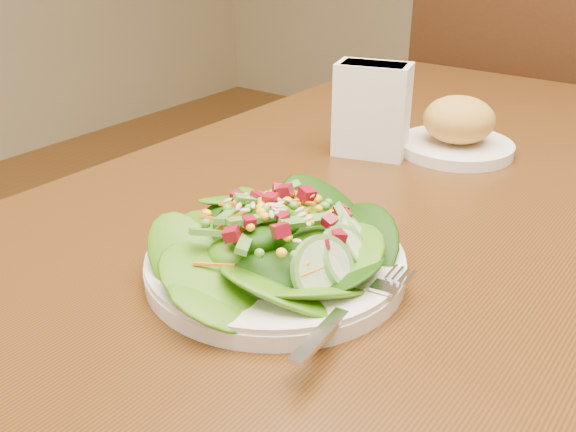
% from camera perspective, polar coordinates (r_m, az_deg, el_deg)
% --- Properties ---
extents(dining_table, '(0.90, 1.40, 0.75)m').
position_cam_1_polar(dining_table, '(0.81, 13.58, -6.26)').
color(dining_table, '#4D2B10').
rests_on(dining_table, ground_plane).
extents(chair_far, '(0.50, 0.51, 0.99)m').
position_cam_1_polar(chair_far, '(1.77, 18.85, 6.56)').
color(chair_far, black).
rests_on(chair_far, ground_plane).
extents(salad_plate, '(0.25, 0.25, 0.07)m').
position_cam_1_polar(salad_plate, '(0.60, -0.47, -3.18)').
color(salad_plate, white).
rests_on(salad_plate, dining_table).
extents(bread_plate, '(0.16, 0.16, 0.08)m').
position_cam_1_polar(bread_plate, '(0.94, 14.83, 7.39)').
color(bread_plate, white).
rests_on(bread_plate, dining_table).
extents(napkin_holder, '(0.11, 0.08, 0.13)m').
position_cam_1_polar(napkin_holder, '(0.90, 7.47, 9.54)').
color(napkin_holder, white).
rests_on(napkin_holder, dining_table).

